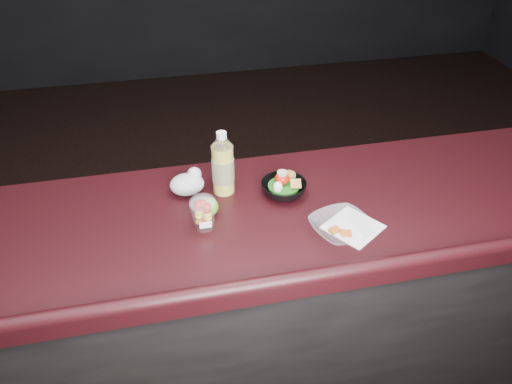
{
  "coord_description": "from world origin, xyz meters",
  "views": [
    {
      "loc": [
        -0.3,
        -1.02,
        2.09
      ],
      "look_at": [
        -0.01,
        0.31,
        1.1
      ],
      "focal_mm": 35.0,
      "sensor_mm": 36.0,
      "label": 1
    }
  ],
  "objects_px": {
    "lemonade_bottle": "(223,167)",
    "fruit_cup": "(203,212)",
    "snack_bowl": "(283,187)",
    "green_apple": "(208,207)",
    "takeout_bowl": "(341,228)"
  },
  "relations": [
    {
      "from": "lemonade_bottle",
      "to": "fruit_cup",
      "type": "relative_size",
      "value": 1.94
    },
    {
      "from": "snack_bowl",
      "to": "lemonade_bottle",
      "type": "bearing_deg",
      "value": 162.13
    },
    {
      "from": "lemonade_bottle",
      "to": "snack_bowl",
      "type": "height_order",
      "value": "lemonade_bottle"
    },
    {
      "from": "fruit_cup",
      "to": "green_apple",
      "type": "relative_size",
      "value": 1.74
    },
    {
      "from": "fruit_cup",
      "to": "green_apple",
      "type": "distance_m",
      "value": 0.08
    },
    {
      "from": "snack_bowl",
      "to": "takeout_bowl",
      "type": "xyz_separation_m",
      "value": [
        0.13,
        -0.25,
        -0.01
      ]
    },
    {
      "from": "takeout_bowl",
      "to": "lemonade_bottle",
      "type": "bearing_deg",
      "value": 136.52
    },
    {
      "from": "takeout_bowl",
      "to": "fruit_cup",
      "type": "bearing_deg",
      "value": 163.55
    },
    {
      "from": "lemonade_bottle",
      "to": "takeout_bowl",
      "type": "height_order",
      "value": "lemonade_bottle"
    },
    {
      "from": "lemonade_bottle",
      "to": "fruit_cup",
      "type": "bearing_deg",
      "value": -116.94
    },
    {
      "from": "fruit_cup",
      "to": "snack_bowl",
      "type": "relative_size",
      "value": 0.6
    },
    {
      "from": "lemonade_bottle",
      "to": "fruit_cup",
      "type": "xyz_separation_m",
      "value": [
        -0.1,
        -0.19,
        -0.04
      ]
    },
    {
      "from": "fruit_cup",
      "to": "takeout_bowl",
      "type": "relative_size",
      "value": 0.53
    },
    {
      "from": "fruit_cup",
      "to": "lemonade_bottle",
      "type": "bearing_deg",
      "value": 63.06
    },
    {
      "from": "lemonade_bottle",
      "to": "green_apple",
      "type": "xyz_separation_m",
      "value": [
        -0.07,
        -0.13,
        -0.07
      ]
    }
  ]
}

